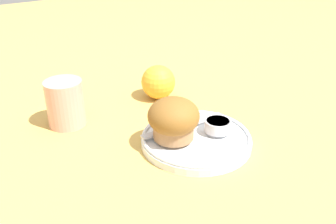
% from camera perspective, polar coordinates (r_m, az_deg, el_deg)
% --- Properties ---
extents(ground_plane, '(3.00, 3.00, 0.00)m').
position_cam_1_polar(ground_plane, '(0.70, 5.56, -4.87)').
color(ground_plane, tan).
extents(plate, '(0.20, 0.20, 0.02)m').
position_cam_1_polar(plate, '(0.69, 4.31, -4.13)').
color(plate, white).
rests_on(plate, ground_plane).
extents(muffin, '(0.09, 0.09, 0.08)m').
position_cam_1_polar(muffin, '(0.66, 0.86, -1.10)').
color(muffin, '#9E7047').
rests_on(muffin, plate).
extents(cream_ramekin, '(0.05, 0.05, 0.02)m').
position_cam_1_polar(cream_ramekin, '(0.69, 7.79, -2.10)').
color(cream_ramekin, silver).
rests_on(cream_ramekin, plate).
extents(berry_pair, '(0.02, 0.01, 0.01)m').
position_cam_1_polar(berry_pair, '(0.71, 1.50, -1.70)').
color(berry_pair, '#B7192D').
rests_on(berry_pair, plate).
extents(butter_knife, '(0.18, 0.02, 0.00)m').
position_cam_1_polar(butter_knife, '(0.71, 2.41, -2.07)').
color(butter_knife, silver).
rests_on(butter_knife, plate).
extents(orange_fruit, '(0.08, 0.08, 0.08)m').
position_cam_1_polar(orange_fruit, '(0.85, -1.50, 4.59)').
color(orange_fruit, '#F4A82D').
rests_on(orange_fruit, ground_plane).
extents(juice_glass, '(0.07, 0.07, 0.09)m').
position_cam_1_polar(juice_glass, '(0.76, -15.38, 1.30)').
color(juice_glass, '#E5998C').
rests_on(juice_glass, ground_plane).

